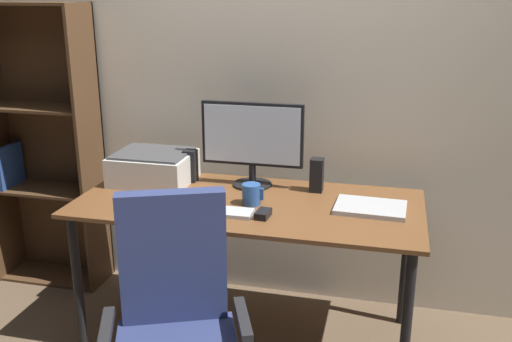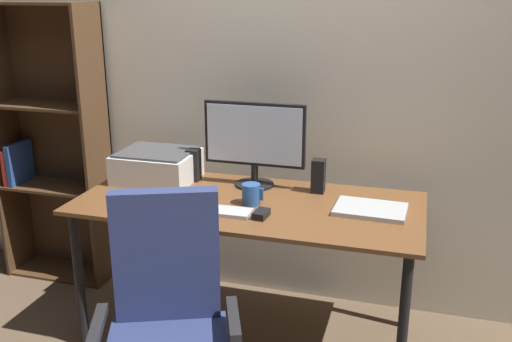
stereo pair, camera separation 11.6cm
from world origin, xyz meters
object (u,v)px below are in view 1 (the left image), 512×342
(mouse, at_px, (263,214))
(speaker_right, at_px, (317,175))
(speaker_left, at_px, (190,166))
(bookshelf, at_px, (44,149))
(monitor, at_px, (252,139))
(laptop, at_px, (370,208))
(printer, at_px, (153,167))
(desk, at_px, (248,217))
(coffee_mug, at_px, (251,194))
(keyboard, at_px, (221,212))

(mouse, relative_size, speaker_right, 0.56)
(mouse, distance_m, speaker_left, 0.63)
(bookshelf, bearing_deg, monitor, -6.21)
(monitor, relative_size, laptop, 1.64)
(laptop, relative_size, printer, 0.80)
(printer, bearing_deg, laptop, -7.34)
(speaker_right, height_order, bookshelf, bookshelf)
(monitor, bearing_deg, speaker_right, -1.36)
(monitor, height_order, speaker_left, monitor)
(desk, relative_size, speaker_right, 9.69)
(coffee_mug, distance_m, bookshelf, 1.42)
(printer, distance_m, bookshelf, 0.80)
(printer, height_order, bookshelf, bookshelf)
(desk, height_order, speaker_left, speaker_left)
(laptop, distance_m, speaker_left, 0.97)
(mouse, bearing_deg, printer, 157.78)
(desk, xyz_separation_m, bookshelf, (-1.34, 0.37, 0.15))
(mouse, bearing_deg, laptop, 29.39)
(monitor, bearing_deg, mouse, -69.64)
(speaker_left, bearing_deg, mouse, -39.58)
(coffee_mug, xyz_separation_m, printer, (-0.58, 0.21, 0.03))
(desk, bearing_deg, speaker_left, 148.89)
(mouse, distance_m, coffee_mug, 0.17)
(mouse, relative_size, printer, 0.24)
(monitor, bearing_deg, printer, -173.66)
(coffee_mug, bearing_deg, speaker_right, 43.30)
(bookshelf, bearing_deg, laptop, -10.24)
(laptop, xyz_separation_m, speaker_right, (-0.28, 0.20, 0.07))
(coffee_mug, relative_size, laptop, 0.32)
(speaker_right, distance_m, printer, 0.86)
(laptop, distance_m, printer, 1.15)
(speaker_left, distance_m, bookshelf, 0.98)
(keyboard, bearing_deg, speaker_right, 45.87)
(bookshelf, bearing_deg, speaker_right, -5.23)
(keyboard, xyz_separation_m, coffee_mug, (0.11, 0.15, 0.04))
(speaker_right, bearing_deg, mouse, -114.37)
(laptop, relative_size, speaker_right, 1.88)
(speaker_right, bearing_deg, bookshelf, 174.77)
(speaker_right, bearing_deg, desk, -142.99)
(coffee_mug, relative_size, bookshelf, 0.06)
(speaker_left, distance_m, speaker_right, 0.67)
(bookshelf, bearing_deg, mouse, -20.78)
(keyboard, bearing_deg, monitor, 82.97)
(desk, relative_size, mouse, 17.15)
(speaker_left, bearing_deg, speaker_right, 0.00)
(coffee_mug, distance_m, speaker_left, 0.47)
(monitor, bearing_deg, coffee_mug, -76.76)
(speaker_left, distance_m, printer, 0.19)
(keyboard, relative_size, coffee_mug, 2.80)
(monitor, height_order, mouse, monitor)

